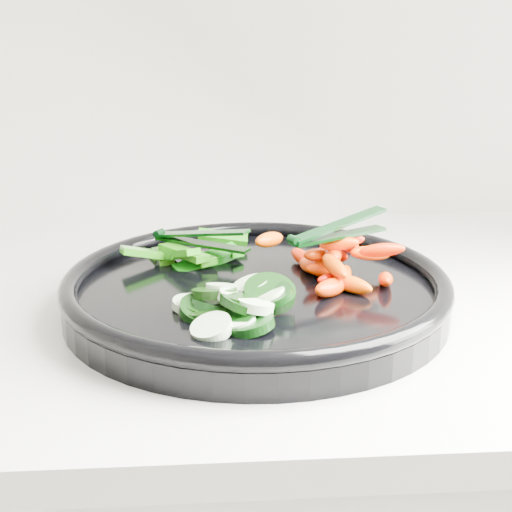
{
  "coord_description": "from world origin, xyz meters",
  "views": [
    {
      "loc": [
        -0.23,
        1.0,
        1.2
      ],
      "look_at": [
        -0.18,
        1.65,
        0.99
      ],
      "focal_mm": 50.0,
      "sensor_mm": 36.0,
      "label": 1
    }
  ],
  "objects": [
    {
      "name": "carrot_pile",
      "position": [
        -0.1,
        1.66,
        0.97
      ],
      "size": [
        0.15,
        0.15,
        0.05
      ],
      "color": "#E95D00",
      "rests_on": "veggie_tray"
    },
    {
      "name": "tong_pepper",
      "position": [
        -0.24,
        1.73,
        0.98
      ],
      "size": [
        0.1,
        0.07,
        0.02
      ],
      "color": "black",
      "rests_on": "pepper_pile"
    },
    {
      "name": "veggie_tray",
      "position": [
        -0.18,
        1.65,
        0.95
      ],
      "size": [
        0.43,
        0.43,
        0.04
      ],
      "color": "black",
      "rests_on": "counter"
    },
    {
      "name": "pepper_pile",
      "position": [
        -0.25,
        1.72,
        0.96
      ],
      "size": [
        0.14,
        0.09,
        0.04
      ],
      "color": "#136409",
      "rests_on": "veggie_tray"
    },
    {
      "name": "cucumber_pile",
      "position": [
        -0.21,
        1.58,
        0.96
      ],
      "size": [
        0.13,
        0.12,
        0.04
      ],
      "color": "black",
      "rests_on": "veggie_tray"
    },
    {
      "name": "tong_carrot",
      "position": [
        -0.1,
        1.66,
        1.0
      ],
      "size": [
        0.11,
        0.07,
        0.02
      ],
      "color": "black",
      "rests_on": "carrot_pile"
    }
  ]
}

